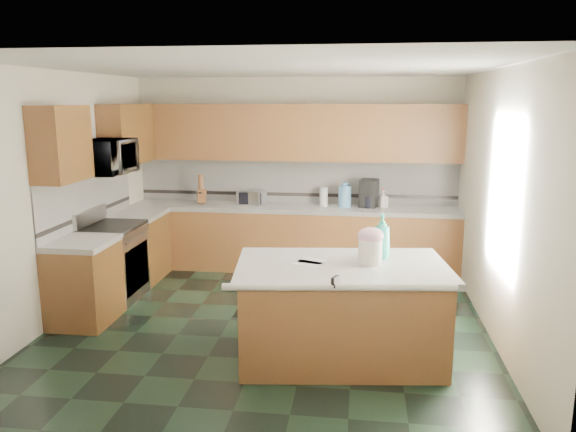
# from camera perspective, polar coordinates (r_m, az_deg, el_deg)

# --- Properties ---
(floor) EXTENTS (4.60, 4.60, 0.00)m
(floor) POSITION_cam_1_polar(r_m,az_deg,el_deg) (6.24, -1.82, -10.74)
(floor) COLOR black
(floor) RESTS_ON ground
(ceiling) EXTENTS (4.60, 4.60, 0.00)m
(ceiling) POSITION_cam_1_polar(r_m,az_deg,el_deg) (5.78, -2.00, 14.85)
(ceiling) COLOR white
(ceiling) RESTS_ON ground
(wall_back) EXTENTS (4.60, 0.04, 2.70)m
(wall_back) POSITION_cam_1_polar(r_m,az_deg,el_deg) (8.13, 0.78, 4.41)
(wall_back) COLOR silver
(wall_back) RESTS_ON ground
(wall_front) EXTENTS (4.60, 0.04, 2.70)m
(wall_front) POSITION_cam_1_polar(r_m,az_deg,el_deg) (3.65, -7.89, -4.83)
(wall_front) COLOR silver
(wall_front) RESTS_ON ground
(wall_left) EXTENTS (0.04, 4.60, 2.70)m
(wall_left) POSITION_cam_1_polar(r_m,az_deg,el_deg) (6.64, -22.07, 1.90)
(wall_left) COLOR silver
(wall_left) RESTS_ON ground
(wall_right) EXTENTS (0.04, 4.60, 2.70)m
(wall_right) POSITION_cam_1_polar(r_m,az_deg,el_deg) (5.94, 20.75, 0.94)
(wall_right) COLOR silver
(wall_right) RESTS_ON ground
(back_base_cab) EXTENTS (4.60, 0.60, 0.86)m
(back_base_cab) POSITION_cam_1_polar(r_m,az_deg,el_deg) (7.99, 0.49, -2.44)
(back_base_cab) COLOR black
(back_base_cab) RESTS_ON ground
(back_countertop) EXTENTS (4.60, 0.64, 0.06)m
(back_countertop) POSITION_cam_1_polar(r_m,az_deg,el_deg) (7.89, 0.49, 0.80)
(back_countertop) COLOR white
(back_countertop) RESTS_ON back_base_cab
(back_upper_cab) EXTENTS (4.60, 0.33, 0.78)m
(back_upper_cab) POSITION_cam_1_polar(r_m,az_deg,el_deg) (7.90, 0.63, 8.49)
(back_upper_cab) COLOR black
(back_upper_cab) RESTS_ON wall_back
(back_backsplash) EXTENTS (4.60, 0.02, 0.63)m
(back_backsplash) POSITION_cam_1_polar(r_m,az_deg,el_deg) (8.12, 0.75, 3.58)
(back_backsplash) COLOR silver
(back_backsplash) RESTS_ON back_countertop
(back_accent_band) EXTENTS (4.60, 0.01, 0.05)m
(back_accent_band) POSITION_cam_1_polar(r_m,az_deg,el_deg) (8.14, 0.74, 2.21)
(back_accent_band) COLOR black
(back_accent_band) RESTS_ON back_countertop
(left_base_cab_rear) EXTENTS (0.60, 0.82, 0.86)m
(left_base_cab_rear) POSITION_cam_1_polar(r_m,az_deg,el_deg) (7.83, -14.89, -3.15)
(left_base_cab_rear) COLOR black
(left_base_cab_rear) RESTS_ON ground
(left_counter_rear) EXTENTS (0.64, 0.82, 0.06)m
(left_counter_rear) POSITION_cam_1_polar(r_m,az_deg,el_deg) (7.72, -15.07, 0.16)
(left_counter_rear) COLOR white
(left_counter_rear) RESTS_ON left_base_cab_rear
(left_base_cab_front) EXTENTS (0.60, 0.72, 0.86)m
(left_base_cab_front) POSITION_cam_1_polar(r_m,az_deg,el_deg) (6.50, -20.01, -6.51)
(left_base_cab_front) COLOR black
(left_base_cab_front) RESTS_ON ground
(left_counter_front) EXTENTS (0.64, 0.72, 0.06)m
(left_counter_front) POSITION_cam_1_polar(r_m,az_deg,el_deg) (6.37, -20.30, -2.58)
(left_counter_front) COLOR white
(left_counter_front) RESTS_ON left_base_cab_front
(left_backsplash) EXTENTS (0.02, 2.30, 0.63)m
(left_backsplash) POSITION_cam_1_polar(r_m,az_deg,el_deg) (7.12, -19.62, 1.75)
(left_backsplash) COLOR silver
(left_backsplash) RESTS_ON wall_left
(left_accent_band) EXTENTS (0.01, 2.30, 0.05)m
(left_accent_band) POSITION_cam_1_polar(r_m,az_deg,el_deg) (7.15, -19.47, 0.21)
(left_accent_band) COLOR black
(left_accent_band) RESTS_ON wall_left
(left_upper_cab_rear) EXTENTS (0.33, 1.09, 0.78)m
(left_upper_cab_rear) POSITION_cam_1_polar(r_m,az_deg,el_deg) (7.77, -16.03, 7.99)
(left_upper_cab_rear) COLOR black
(left_upper_cab_rear) RESTS_ON wall_left
(left_upper_cab_front) EXTENTS (0.33, 0.72, 0.78)m
(left_upper_cab_front) POSITION_cam_1_polar(r_m,az_deg,el_deg) (6.28, -22.07, 6.82)
(left_upper_cab_front) COLOR black
(left_upper_cab_front) RESTS_ON wall_left
(range_body) EXTENTS (0.60, 0.76, 0.88)m
(range_body) POSITION_cam_1_polar(r_m,az_deg,el_deg) (7.13, -17.29, -4.66)
(range_body) COLOR #B7B7BC
(range_body) RESTS_ON ground
(range_oven_door) EXTENTS (0.02, 0.68, 0.55)m
(range_oven_door) POSITION_cam_1_polar(r_m,az_deg,el_deg) (7.02, -15.12, -5.11)
(range_oven_door) COLOR black
(range_oven_door) RESTS_ON range_body
(range_cooktop) EXTENTS (0.62, 0.78, 0.04)m
(range_cooktop) POSITION_cam_1_polar(r_m,az_deg,el_deg) (7.02, -17.52, -1.05)
(range_cooktop) COLOR black
(range_cooktop) RESTS_ON range_body
(range_handle) EXTENTS (0.02, 0.66, 0.02)m
(range_handle) POSITION_cam_1_polar(r_m,az_deg,el_deg) (6.91, -15.05, -2.11)
(range_handle) COLOR #B7B7BC
(range_handle) RESTS_ON range_body
(range_backguard) EXTENTS (0.06, 0.76, 0.18)m
(range_backguard) POSITION_cam_1_polar(r_m,az_deg,el_deg) (7.10, -19.48, -0.03)
(range_backguard) COLOR #B7B7BC
(range_backguard) RESTS_ON range_body
(microwave) EXTENTS (0.50, 0.73, 0.41)m
(microwave) POSITION_cam_1_polar(r_m,az_deg,el_deg) (6.89, -17.95, 5.73)
(microwave) COLOR #B7B7BC
(microwave) RESTS_ON wall_left
(island_base) EXTENTS (1.92, 1.24, 0.86)m
(island_base) POSITION_cam_1_polar(r_m,az_deg,el_deg) (5.30, 5.41, -9.95)
(island_base) COLOR black
(island_base) RESTS_ON ground
(island_top) EXTENTS (2.03, 1.35, 0.06)m
(island_top) POSITION_cam_1_polar(r_m,az_deg,el_deg) (5.15, 5.51, -5.19)
(island_top) COLOR white
(island_top) RESTS_ON island_base
(island_bullnose) EXTENTS (1.90, 0.29, 0.06)m
(island_bullnose) POSITION_cam_1_polar(r_m,az_deg,el_deg) (4.61, 5.25, -7.23)
(island_bullnose) COLOR white
(island_bullnose) RESTS_ON island_base
(treat_jar) EXTENTS (0.25, 0.25, 0.23)m
(treat_jar) POSITION_cam_1_polar(r_m,az_deg,el_deg) (5.15, 8.35, -3.59)
(treat_jar) COLOR white
(treat_jar) RESTS_ON island_top
(treat_jar_lid) EXTENTS (0.24, 0.24, 0.15)m
(treat_jar_lid) POSITION_cam_1_polar(r_m,az_deg,el_deg) (5.11, 8.40, -1.97)
(treat_jar_lid) COLOR #E3A4B9
(treat_jar_lid) RESTS_ON treat_jar
(treat_jar_knob) EXTENTS (0.08, 0.03, 0.03)m
(treat_jar_knob) POSITION_cam_1_polar(r_m,az_deg,el_deg) (5.10, 8.41, -1.43)
(treat_jar_knob) COLOR tan
(treat_jar_knob) RESTS_ON treat_jar_lid
(treat_jar_knob_end_l) EXTENTS (0.04, 0.04, 0.04)m
(treat_jar_knob_end_l) POSITION_cam_1_polar(r_m,az_deg,el_deg) (5.10, 7.97, -1.41)
(treat_jar_knob_end_l) COLOR tan
(treat_jar_knob_end_l) RESTS_ON treat_jar_lid
(treat_jar_knob_end_r) EXTENTS (0.04, 0.04, 0.04)m
(treat_jar_knob_end_r) POSITION_cam_1_polar(r_m,az_deg,el_deg) (5.10, 8.86, -1.44)
(treat_jar_knob_end_r) COLOR tan
(treat_jar_knob_end_r) RESTS_ON treat_jar_lid
(soap_bottle_island) EXTENTS (0.17, 0.17, 0.42)m
(soap_bottle_island) POSITION_cam_1_polar(r_m,az_deg,el_deg) (5.32, 9.52, -2.05)
(soap_bottle_island) COLOR teal
(soap_bottle_island) RESTS_ON island_top
(paper_sheet_a) EXTENTS (0.29, 0.25, 0.00)m
(paper_sheet_a) POSITION_cam_1_polar(r_m,az_deg,el_deg) (5.21, 2.50, -4.58)
(paper_sheet_a) COLOR white
(paper_sheet_a) RESTS_ON island_top
(paper_sheet_b) EXTENTS (0.29, 0.26, 0.00)m
(paper_sheet_b) POSITION_cam_1_polar(r_m,az_deg,el_deg) (5.13, 2.02, -4.84)
(paper_sheet_b) COLOR white
(paper_sheet_b) RESTS_ON island_top
(clamp_body) EXTENTS (0.06, 0.10, 0.09)m
(clamp_body) POSITION_cam_1_polar(r_m,az_deg,el_deg) (4.62, 4.80, -6.66)
(clamp_body) COLOR black
(clamp_body) RESTS_ON island_top
(clamp_handle) EXTENTS (0.02, 0.07, 0.02)m
(clamp_handle) POSITION_cam_1_polar(r_m,az_deg,el_deg) (4.57, 4.76, -7.13)
(clamp_handle) COLOR black
(clamp_handle) RESTS_ON island_top
(knife_block) EXTENTS (0.12, 0.16, 0.22)m
(knife_block) POSITION_cam_1_polar(r_m,az_deg,el_deg) (8.18, -8.74, 2.00)
(knife_block) COLOR #472814
(knife_block) RESTS_ON back_countertop
(utensil_crock) EXTENTS (0.13, 0.13, 0.17)m
(utensil_crock) POSITION_cam_1_polar(r_m,az_deg,el_deg) (8.22, -8.80, 1.91)
(utensil_crock) COLOR black
(utensil_crock) RESTS_ON back_countertop
(utensil_bundle) EXTENTS (0.08, 0.08, 0.25)m
(utensil_bundle) POSITION_cam_1_polar(r_m,az_deg,el_deg) (8.19, -8.84, 3.34)
(utensil_bundle) COLOR #472814
(utensil_bundle) RESTS_ON utensil_crock
(toaster_oven) EXTENTS (0.42, 0.35, 0.21)m
(toaster_oven) POSITION_cam_1_polar(r_m,az_deg,el_deg) (8.01, -3.71, 1.92)
(toaster_oven) COLOR #B7B7BC
(toaster_oven) RESTS_ON back_countertop
(toaster_oven_door) EXTENTS (0.32, 0.01, 0.17)m
(toaster_oven_door) POSITION_cam_1_polar(r_m,az_deg,el_deg) (7.90, -3.88, 1.78)
(toaster_oven_door) COLOR black
(toaster_oven_door) RESTS_ON toaster_oven
(paper_towel) EXTENTS (0.11, 0.11, 0.26)m
(paper_towel) POSITION_cam_1_polar(r_m,az_deg,el_deg) (7.92, 3.64, 1.98)
(paper_towel) COLOR white
(paper_towel) RESTS_ON back_countertop
(paper_towel_base) EXTENTS (0.17, 0.17, 0.01)m
(paper_towel_base) POSITION_cam_1_polar(r_m,az_deg,el_deg) (7.94, 3.63, 1.13)
(paper_towel_base) COLOR #B7B7BC
(paper_towel_base) RESTS_ON back_countertop
(water_jug) EXTENTS (0.18, 0.18, 0.30)m
(water_jug) POSITION_cam_1_polar(r_m,az_deg,el_deg) (7.86, 5.78, 2.02)
(water_jug) COLOR #548CC0
(water_jug) RESTS_ON back_countertop
(water_jug_neck) EXTENTS (0.08, 0.08, 0.04)m
(water_jug_neck) POSITION_cam_1_polar(r_m,az_deg,el_deg) (7.84, 5.81, 3.24)
(water_jug_neck) COLOR #548CC0
(water_jug_neck) RESTS_ON water_jug
(coffee_maker) EXTENTS (0.28, 0.30, 0.39)m
(coffee_maker) POSITION_cam_1_polar(r_m,az_deg,el_deg) (7.87, 8.23, 2.31)
(coffee_maker) COLOR black
(coffee_maker) RESTS_ON back_countertop
(coffee_carafe) EXTENTS (0.16, 0.16, 0.16)m
(coffee_carafe) POSITION_cam_1_polar(r_m,az_deg,el_deg) (7.84, 8.21, 1.42)
(coffee_carafe) COLOR black
(coffee_carafe) RESTS_ON back_countertop
(soap_bottle_back) EXTENTS (0.14, 0.15, 0.24)m
(soap_bottle_back) POSITION_cam_1_polar(r_m,az_deg,el_deg) (7.86, 9.64, 1.71)
(soap_bottle_back) COLOR white
(soap_bottle_back) RESTS_ON back_countertop
(soap_back_cap) EXTENTS (0.02, 0.02, 0.03)m
(soap_back_cap) POSITION_cam_1_polar(r_m,az_deg,el_deg) (7.84, 9.67, 2.69)
(soap_back_cap) COLOR red
(soap_back_cap) RESTS_ON soap_bottle_back
(window_light_proxy) EXTENTS (0.02, 1.40, 1.10)m
(window_light_proxy) POSITION_cam_1_polar(r_m,az_deg,el_deg) (5.72, 21.01, 2.05)
(window_light_proxy) COLOR white
(window_light_proxy) RESTS_ON wall_right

